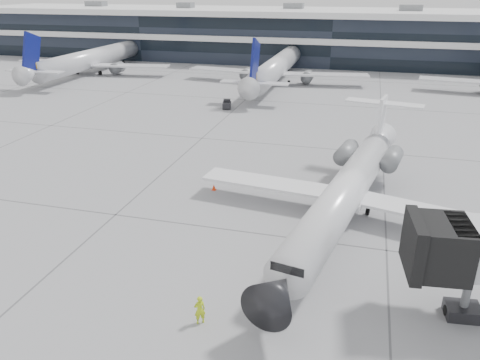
% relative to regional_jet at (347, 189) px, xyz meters
% --- Properties ---
extents(ground, '(220.00, 220.00, 0.00)m').
position_rel_regional_jet_xyz_m(ground, '(-7.02, -4.23, -2.32)').
color(ground, gray).
rests_on(ground, ground).
extents(terminal, '(170.00, 22.00, 10.00)m').
position_rel_regional_jet_xyz_m(terminal, '(-7.02, 77.77, 2.68)').
color(terminal, black).
rests_on(terminal, ground).
extents(bg_jet_left, '(32.00, 40.00, 9.60)m').
position_rel_regional_jet_xyz_m(bg_jet_left, '(-52.02, 50.77, -2.32)').
color(bg_jet_left, silver).
rests_on(bg_jet_left, ground).
extents(bg_jet_center, '(32.00, 40.00, 9.60)m').
position_rel_regional_jet_xyz_m(bg_jet_center, '(-15.02, 50.77, -2.32)').
color(bg_jet_center, silver).
rests_on(bg_jet_center, ground).
extents(regional_jet, '(23.51, 29.30, 6.80)m').
position_rel_regional_jet_xyz_m(regional_jet, '(0.00, 0.00, 0.00)').
color(regional_jet, white).
rests_on(regional_jet, ground).
extents(ramp_worker, '(0.72, 0.67, 1.65)m').
position_rel_regional_jet_xyz_m(ramp_worker, '(-6.58, -14.24, -1.50)').
color(ramp_worker, '#BFE017').
rests_on(ramp_worker, ground).
extents(traffic_cone, '(0.38, 0.38, 0.52)m').
position_rel_regional_jet_xyz_m(traffic_cone, '(-11.18, 2.21, -2.08)').
color(traffic_cone, '#FF380D').
rests_on(traffic_cone, ground).
extents(far_tug, '(1.54, 2.13, 1.23)m').
position_rel_regional_jet_xyz_m(far_tug, '(-18.25, 29.92, -1.77)').
color(far_tug, black).
rests_on(far_tug, ground).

